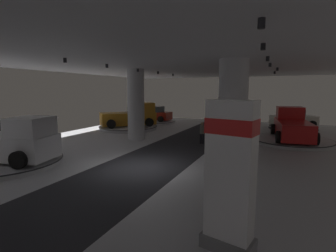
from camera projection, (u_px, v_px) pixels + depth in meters
ground at (140, 168)px, 13.02m from camera, size 24.00×44.00×0.06m
ceiling_with_spotlights at (138, 55)px, 12.23m from camera, size 24.00×44.00×0.39m
column_right at (233, 112)px, 13.69m from camera, size 1.53×1.53×5.50m
column_left at (136, 105)px, 20.08m from camera, size 1.32×1.32×5.50m
brand_sign_pylon at (230, 175)px, 6.07m from camera, size 1.37×0.89×3.69m
display_platform_deep_left at (154, 121)px, 30.80m from camera, size 5.26×5.26×0.24m
display_car_deep_left at (154, 114)px, 30.66m from camera, size 4.26×2.26×1.71m
display_platform_far_left at (128, 127)px, 25.63m from camera, size 5.74×5.74×0.32m
pickup_truck_far_left at (131, 117)px, 25.59m from camera, size 5.21×5.25×2.30m
display_platform_near_left at (5, 162)px, 13.42m from camera, size 5.68×5.68×0.27m
pickup_truck_near_left at (9, 143)px, 13.21m from camera, size 5.64×3.62×2.30m
display_platform_deep_right at (293, 127)px, 25.76m from camera, size 4.67×4.67×0.27m
display_car_deep_right at (293, 119)px, 25.63m from camera, size 4.57×3.40×1.71m
display_platform_far_right at (292, 141)px, 19.12m from camera, size 5.68×5.68×0.27m
pickup_truck_far_right at (292, 126)px, 19.28m from camera, size 3.18×5.52×2.30m
visitor_walking_near at (202, 132)px, 18.57m from camera, size 0.32×0.32×1.59m
visitor_walking_far at (211, 125)px, 22.26m from camera, size 0.32×0.32×1.59m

